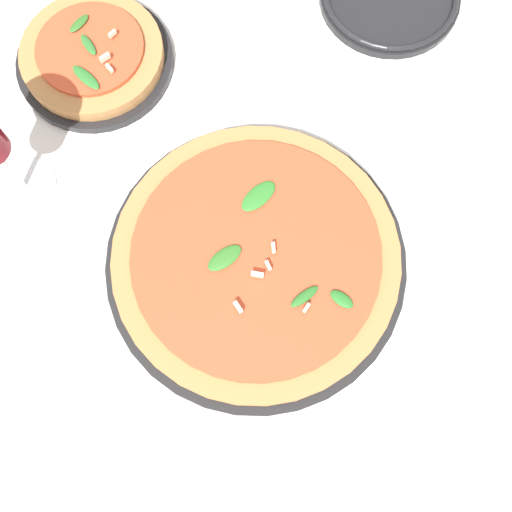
% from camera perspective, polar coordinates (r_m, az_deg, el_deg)
% --- Properties ---
extents(ground_plane, '(6.00, 6.00, 0.00)m').
position_cam_1_polar(ground_plane, '(0.68, 0.73, -1.70)').
color(ground_plane, silver).
extents(pizza_arugula_main, '(0.34, 0.34, 0.05)m').
position_cam_1_polar(pizza_arugula_main, '(0.67, 0.00, -0.32)').
color(pizza_arugula_main, black).
rests_on(pizza_arugula_main, ground_plane).
extents(pizza_personal_side, '(0.20, 0.20, 0.05)m').
position_cam_1_polar(pizza_personal_side, '(0.81, -15.24, 17.83)').
color(pizza_personal_side, black).
rests_on(pizza_personal_side, ground_plane).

